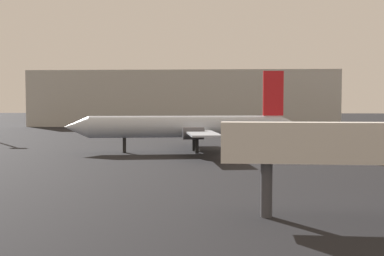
# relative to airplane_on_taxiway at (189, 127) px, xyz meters

# --- Properties ---
(airplane_on_taxiway) EXTENTS (33.03, 26.33, 11.28)m
(airplane_on_taxiway) POSITION_rel_airplane_on_taxiway_xyz_m (0.00, 0.00, 0.00)
(airplane_on_taxiway) COLOR #B2BCCC
(airplane_on_taxiway) RESTS_ON ground_plane
(terminal_building) EXTENTS (87.82, 21.03, 15.99)m
(terminal_building) POSITION_rel_airplane_on_taxiway_xyz_m (-6.82, 76.63, 4.46)
(terminal_building) COLOR #B7B7B2
(terminal_building) RESTS_ON ground_plane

